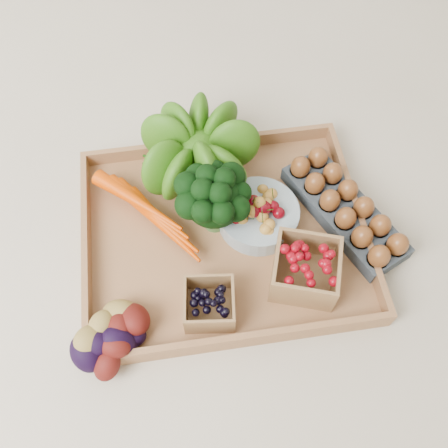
{
  "coord_description": "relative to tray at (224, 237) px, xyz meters",
  "views": [
    {
      "loc": [
        -0.07,
        -0.47,
        0.89
      ],
      "look_at": [
        0.0,
        0.0,
        0.06
      ],
      "focal_mm": 40.0,
      "sensor_mm": 36.0,
      "label": 1
    }
  ],
  "objects": [
    {
      "name": "egg_carton",
      "position": [
        0.25,
        0.01,
        0.02
      ],
      "size": [
        0.21,
        0.31,
        0.03
      ],
      "primitive_type": "cube",
      "rotation": [
        0.0,
        0.0,
        0.42
      ],
      "color": "#353C44",
      "rests_on": "tray"
    },
    {
      "name": "tray",
      "position": [
        0.0,
        0.0,
        0.0
      ],
      "size": [
        0.55,
        0.45,
        0.01
      ],
      "primitive_type": "cube",
      "color": "#9F6C42",
      "rests_on": "ground"
    },
    {
      "name": "punnet_blackberry",
      "position": [
        -0.05,
        -0.15,
        0.04
      ],
      "size": [
        0.1,
        0.1,
        0.06
      ],
      "primitive_type": "cube",
      "rotation": [
        0.0,
        0.0,
        -0.12
      ],
      "color": "black",
      "rests_on": "tray"
    },
    {
      "name": "lettuce",
      "position": [
        -0.03,
        0.17,
        0.09
      ],
      "size": [
        0.16,
        0.16,
        0.16
      ],
      "primitive_type": "sphere",
      "color": "#2A5B0E",
      "rests_on": "tray"
    },
    {
      "name": "broccoli",
      "position": [
        -0.01,
        0.03,
        0.07
      ],
      "size": [
        0.15,
        0.15,
        0.12
      ],
      "primitive_type": null,
      "color": "black",
      "rests_on": "tray"
    },
    {
      "name": "punnet_raspberry",
      "position": [
        0.13,
        -0.11,
        0.05
      ],
      "size": [
        0.15,
        0.15,
        0.08
      ],
      "primitive_type": "cube",
      "rotation": [
        0.0,
        0.0,
        -0.33
      ],
      "color": "maroon",
      "rests_on": "tray"
    },
    {
      "name": "cherry_bowl",
      "position": [
        0.07,
        0.02,
        0.03
      ],
      "size": [
        0.16,
        0.16,
        0.04
      ],
      "primitive_type": "cylinder",
      "color": "#8C9EA5",
      "rests_on": "tray"
    },
    {
      "name": "carrots",
      "position": [
        -0.14,
        0.06,
        0.03
      ],
      "size": [
        0.23,
        0.16,
        0.05
      ],
      "primitive_type": null,
      "color": "#E14200",
      "rests_on": "tray"
    },
    {
      "name": "ground",
      "position": [
        0.0,
        0.0,
        -0.01
      ],
      "size": [
        4.0,
        4.0,
        0.0
      ],
      "primitive_type": "plane",
      "color": "beige",
      "rests_on": "ground"
    },
    {
      "name": "potatoes",
      "position": [
        -0.23,
        -0.19,
        0.05
      ],
      "size": [
        0.15,
        0.15,
        0.08
      ],
      "primitive_type": null,
      "color": "#440E0A",
      "rests_on": "tray"
    }
  ]
}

